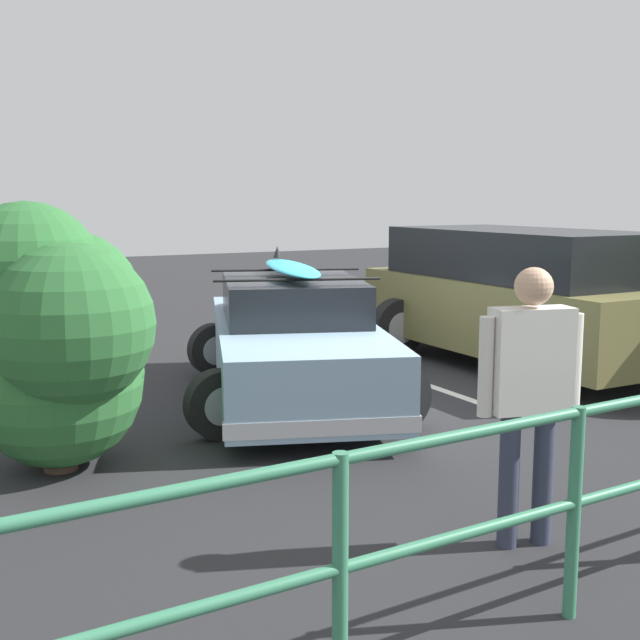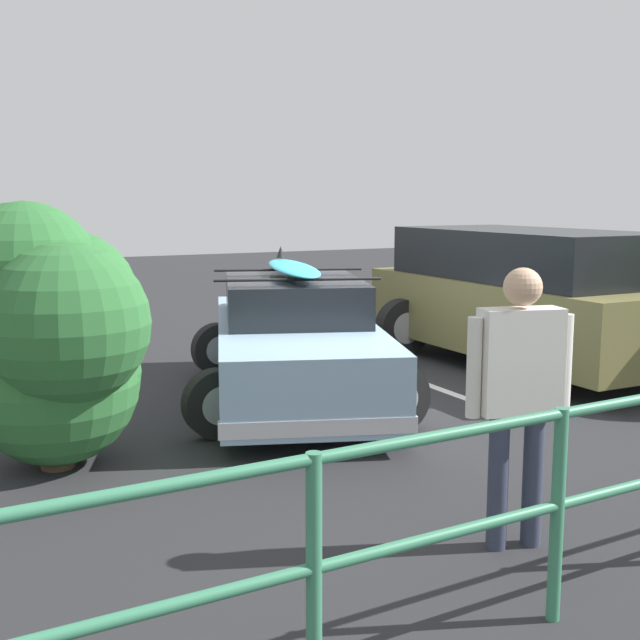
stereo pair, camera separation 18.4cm
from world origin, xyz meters
name	(u,v)px [view 1 (the left image)]	position (x,y,z in m)	size (l,w,h in m)	color
ground_plane	(352,400)	(0.00, 0.00, -0.01)	(44.00, 44.00, 0.02)	#28282B
parking_stripe	(420,382)	(-1.11, -0.31, 0.00)	(3.89, 0.12, 0.00)	silver
sedan_car	(293,341)	(0.54, -0.34, 0.63)	(3.09, 4.59, 1.59)	#8CADC6
suv_car	(517,296)	(-2.78, -0.54, 0.91)	(2.70, 4.62, 1.76)	brown
person_bystander	(530,381)	(0.90, 3.67, 1.05)	(0.66, 0.32, 1.75)	#33384C
bush_near_left	(59,333)	(3.16, 0.77, 1.10)	(1.50, 1.84, 2.14)	#4C3828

